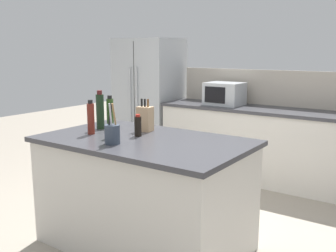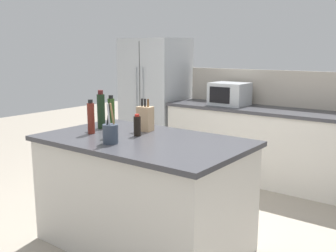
# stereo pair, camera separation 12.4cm
# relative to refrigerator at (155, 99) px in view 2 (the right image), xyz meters

# --- Properties ---
(ground_plane) EXTENTS (14.00, 14.00, 0.00)m
(ground_plane) POSITION_rel_refrigerator_xyz_m (1.67, -2.25, -0.91)
(ground_plane) COLOR gray
(back_counter_run) EXTENTS (2.96, 0.66, 0.94)m
(back_counter_run) POSITION_rel_refrigerator_xyz_m (1.97, -0.05, -0.44)
(back_counter_run) COLOR beige
(back_counter_run) RESTS_ON ground_plane
(wall_backsplash) EXTENTS (2.92, 0.03, 0.46)m
(wall_backsplash) POSITION_rel_refrigerator_xyz_m (1.97, 0.27, 0.26)
(wall_backsplash) COLOR #B2A899
(wall_backsplash) RESTS_ON back_counter_run
(kitchen_island) EXTENTS (1.73, 1.04, 0.94)m
(kitchen_island) POSITION_rel_refrigerator_xyz_m (1.67, -2.25, -0.44)
(kitchen_island) COLOR beige
(kitchen_island) RESTS_ON ground_plane
(refrigerator) EXTENTS (0.90, 0.75, 1.82)m
(refrigerator) POSITION_rel_refrigerator_xyz_m (0.00, 0.00, 0.00)
(refrigerator) COLOR #ADB2B7
(refrigerator) RESTS_ON ground_plane
(microwave) EXTENTS (0.47, 0.39, 0.29)m
(microwave) POSITION_rel_refrigerator_xyz_m (1.29, -0.05, 0.18)
(microwave) COLOR #ADB2B7
(microwave) RESTS_ON back_counter_run
(knife_block) EXTENTS (0.14, 0.11, 0.29)m
(knife_block) POSITION_rel_refrigerator_xyz_m (1.49, -2.00, 0.14)
(knife_block) COLOR tan
(knife_block) RESTS_ON kitchen_island
(utensil_crock) EXTENTS (0.12, 0.12, 0.32)m
(utensil_crock) POSITION_rel_refrigerator_xyz_m (1.58, -2.53, 0.11)
(utensil_crock) COLOR #333D4C
(utensil_crock) RESTS_ON kitchen_island
(vinegar_bottle) EXTENTS (0.06, 0.06, 0.30)m
(vinegar_bottle) POSITION_rel_refrigerator_xyz_m (1.19, -2.37, 0.17)
(vinegar_bottle) COLOR maroon
(vinegar_bottle) RESTS_ON kitchen_island
(wine_bottle) EXTENTS (0.07, 0.07, 0.36)m
(wine_bottle) POSITION_rel_refrigerator_xyz_m (1.08, -2.15, 0.20)
(wine_bottle) COLOR black
(wine_bottle) RESTS_ON kitchen_island
(spice_jar_oregano) EXTENTS (0.05, 0.05, 0.11)m
(spice_jar_oregano) POSITION_rel_refrigerator_xyz_m (1.44, -2.43, 0.08)
(spice_jar_oregano) COLOR #567038
(spice_jar_oregano) RESTS_ON kitchen_island
(soy_sauce_bottle) EXTENTS (0.06, 0.06, 0.19)m
(soy_sauce_bottle) POSITION_rel_refrigerator_xyz_m (1.57, -2.20, 0.12)
(soy_sauce_bottle) COLOR black
(soy_sauce_bottle) RESTS_ON kitchen_island
(olive_oil_bottle) EXTENTS (0.07, 0.07, 0.30)m
(olive_oil_bottle) POSITION_rel_refrigerator_xyz_m (1.10, -2.03, 0.17)
(olive_oil_bottle) COLOR #2D4C1E
(olive_oil_bottle) RESTS_ON kitchen_island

